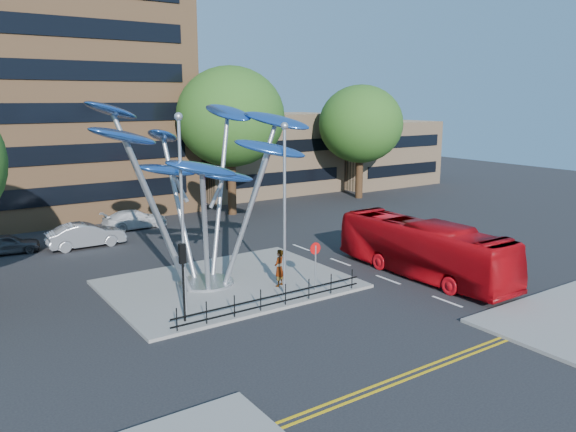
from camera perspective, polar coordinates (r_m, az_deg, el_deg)
ground at (r=25.26m, az=2.57°, el=-10.28°), size 120.00×120.00×0.00m
traffic_island at (r=29.50m, az=-6.06°, el=-6.87°), size 12.00×9.00×0.15m
double_yellow_near at (r=21.21m, az=12.67°, el=-15.09°), size 40.00×0.12×0.01m
double_yellow_far at (r=21.03m, az=13.28°, el=-15.37°), size 40.00×0.12×0.01m
brick_tower at (r=51.62m, az=-26.25°, el=16.80°), size 25.00×15.00×30.00m
low_building_near at (r=57.50m, az=-2.56°, el=6.35°), size 15.00×8.00×8.00m
low_building_far at (r=64.49m, az=9.11°, el=6.37°), size 12.00×8.00×7.00m
tree_right at (r=46.32m, az=-5.86°, el=9.98°), size 8.80×8.80×12.11m
tree_far at (r=54.44m, az=7.39°, el=9.23°), size 8.00×8.00×10.81m
leaf_sculpture at (r=28.20m, az=-8.95°, el=6.34°), size 12.72×9.54×9.51m
street_lamp_left at (r=24.53m, az=-10.76°, el=1.89°), size 0.36×0.36×8.80m
street_lamp_right at (r=26.51m, az=-0.35°, el=2.26°), size 0.36×0.36×8.30m
traffic_light_island at (r=24.07m, az=-10.64°, el=-5.01°), size 0.28×0.18×3.42m
no_entry_sign_island at (r=27.71m, az=2.80°, el=-4.29°), size 0.60×0.10×2.45m
pedestrian_railing_front at (r=25.83m, az=-1.50°, el=-8.44°), size 10.00×0.06×1.00m
red_bus at (r=31.29m, az=13.57°, el=-3.26°), size 2.62×11.00×3.06m
pedestrian at (r=28.52m, az=-0.90°, el=-5.29°), size 0.83×0.74×1.91m
parked_car_left at (r=39.07m, az=-26.64°, el=-2.56°), size 3.89×1.90×1.28m
parked_car_mid at (r=38.79m, az=-19.87°, el=-1.84°), size 4.86×1.70×1.60m
parked_car_right at (r=43.29m, az=-15.27°, el=-0.32°), size 4.83×2.09×1.39m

